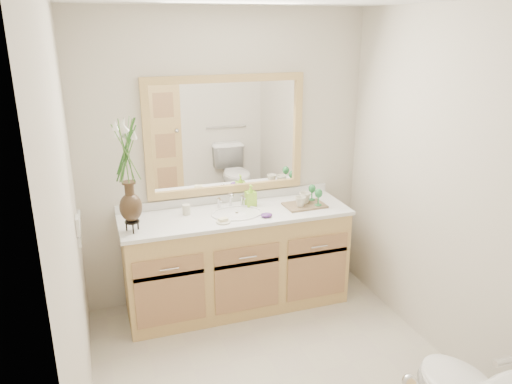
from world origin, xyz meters
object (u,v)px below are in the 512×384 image
object	(u,v)px
flower_vase	(127,161)
tray	(305,205)
tumbler	(186,210)
soap_bottle	(251,196)

from	to	relation	value
flower_vase	tray	distance (m)	1.50
tumbler	soap_bottle	size ratio (longest dim) A/B	0.50
tumbler	tray	world-z (taller)	tumbler
tumbler	soap_bottle	xyz separation A→B (m)	(0.55, 0.03, 0.04)
tray	flower_vase	bearing A→B (deg)	-178.45
flower_vase	tumbler	distance (m)	0.69
tumbler	soap_bottle	distance (m)	0.55
flower_vase	tumbler	world-z (taller)	flower_vase
soap_bottle	flower_vase	bearing A→B (deg)	-169.53
tumbler	tray	xyz separation A→B (m)	(0.96, -0.13, -0.03)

